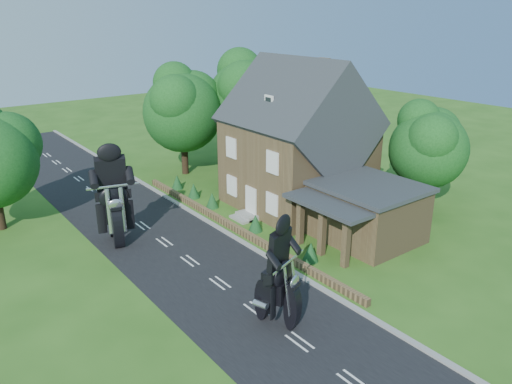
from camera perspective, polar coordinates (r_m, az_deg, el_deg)
ground at (r=25.66m, az=-4.14°, el=-10.36°), size 120.00×120.00×0.00m
road at (r=25.66m, az=-4.14°, el=-10.34°), size 7.00×80.00×0.02m
kerb at (r=27.52m, az=2.27°, el=-7.94°), size 0.30×80.00×0.12m
garden_wall at (r=31.41m, az=-2.62°, el=-3.99°), size 0.30×22.00×0.40m
house at (r=34.44m, az=4.83°, el=5.43°), size 9.54×8.64×10.24m
annex at (r=30.33m, az=12.40°, el=-2.14°), size 7.05×5.94×3.44m
tree_annex_side at (r=35.58m, az=19.36°, el=5.42°), size 5.64×5.20×7.48m
tree_house_right at (r=40.29m, az=8.95°, el=8.62°), size 6.51×6.00×8.40m
tree_behind_house at (r=44.05m, az=-0.44°, el=11.18°), size 7.81×7.20×10.08m
tree_behind_left at (r=41.69m, az=-7.99°, el=9.81°), size 6.94×6.40×9.16m
shrub_a at (r=27.62m, az=6.27°, el=-6.81°), size 0.90×0.90×1.10m
shrub_b at (r=29.29m, az=2.91°, el=-5.09°), size 0.90×0.90×1.10m
shrub_c at (r=31.06m, az=-0.06°, el=-3.54°), size 0.90×0.90×1.10m
shrub_d at (r=34.88m, az=-5.04°, el=-0.93°), size 0.90×0.90×1.10m
shrub_e at (r=36.90m, az=-7.13°, el=0.17°), size 0.90×0.90×1.10m
shrub_f at (r=38.97m, az=-9.00°, el=1.16°), size 0.90×0.90×1.10m
motorcycle_lead at (r=22.30m, az=2.52°, el=-13.08°), size 0.96×1.71×1.55m
motorcycle_follow at (r=30.58m, az=-15.64°, el=-3.99°), size 0.99×2.02×1.82m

